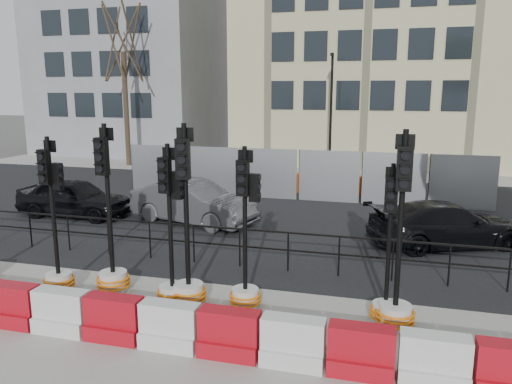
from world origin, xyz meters
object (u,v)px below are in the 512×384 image
(traffic_signal_d, at_px, (172,268))
(traffic_signal_h, at_px, (397,289))
(car_c, at_px, (446,225))
(car_a, at_px, (74,198))

(traffic_signal_d, xyz_separation_m, traffic_signal_h, (4.35, 0.14, -0.03))
(traffic_signal_h, height_order, car_c, traffic_signal_h)
(car_a, bearing_deg, car_c, -90.00)
(traffic_signal_h, xyz_separation_m, car_c, (1.35, 5.35, -0.12))
(traffic_signal_d, height_order, car_a, traffic_signal_d)
(traffic_signal_h, height_order, car_a, traffic_signal_h)
(traffic_signal_h, relative_size, car_a, 0.92)
(car_a, relative_size, car_c, 0.84)
(traffic_signal_d, height_order, car_c, traffic_signal_d)
(traffic_signal_h, xyz_separation_m, car_a, (-10.56, 5.54, -0.09))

